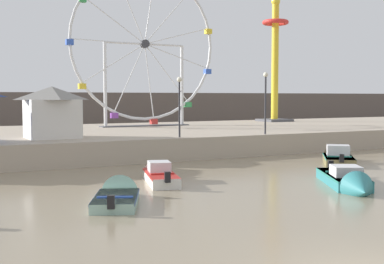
{
  "coord_description": "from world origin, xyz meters",
  "views": [
    {
      "loc": [
        -8.16,
        -7.33,
        3.83
      ],
      "look_at": [
        2.91,
        14.31,
        2.15
      ],
      "focal_mm": 47.24,
      "sensor_mm": 36.0,
      "label": 1
    }
  ],
  "objects_px": {
    "motorboat_white_red_stripe": "(158,174)",
    "promenade_lamp_far": "(179,98)",
    "motorboat_seafoam": "(118,196)",
    "promenade_lamp_near": "(266,94)",
    "ferris_wheel_white_frame": "(145,46)",
    "drop_tower_yellow_tower": "(275,58)",
    "motorboat_olive_wood": "(337,157)",
    "motorboat_teal_painted": "(349,182)",
    "carnival_booth_white_ticket": "(52,111)"
  },
  "relations": [
    {
      "from": "motorboat_olive_wood",
      "to": "motorboat_white_red_stripe",
      "type": "xyz_separation_m",
      "value": [
        -11.92,
        -1.1,
        -0.02
      ]
    },
    {
      "from": "ferris_wheel_white_frame",
      "to": "motorboat_seafoam",
      "type": "bearing_deg",
      "value": -114.15
    },
    {
      "from": "motorboat_seafoam",
      "to": "motorboat_teal_painted",
      "type": "height_order",
      "value": "motorboat_teal_painted"
    },
    {
      "from": "drop_tower_yellow_tower",
      "to": "promenade_lamp_far",
      "type": "xyz_separation_m",
      "value": [
        -17.47,
        -14.07,
        -3.98
      ]
    },
    {
      "from": "motorboat_olive_wood",
      "to": "drop_tower_yellow_tower",
      "type": "bearing_deg",
      "value": 11.94
    },
    {
      "from": "motorboat_teal_painted",
      "to": "promenade_lamp_far",
      "type": "relative_size",
      "value": 1.43
    },
    {
      "from": "motorboat_teal_painted",
      "to": "promenade_lamp_far",
      "type": "xyz_separation_m",
      "value": [
        -2.09,
        12.06,
        3.52
      ]
    },
    {
      "from": "motorboat_seafoam",
      "to": "motorboat_teal_painted",
      "type": "bearing_deg",
      "value": -77.74
    },
    {
      "from": "motorboat_white_red_stripe",
      "to": "promenade_lamp_far",
      "type": "height_order",
      "value": "promenade_lamp_far"
    },
    {
      "from": "motorboat_seafoam",
      "to": "motorboat_white_red_stripe",
      "type": "distance_m",
      "value": 4.79
    },
    {
      "from": "motorboat_white_red_stripe",
      "to": "promenade_lamp_far",
      "type": "distance_m",
      "value": 8.48
    },
    {
      "from": "drop_tower_yellow_tower",
      "to": "carnival_booth_white_ticket",
      "type": "xyz_separation_m",
      "value": [
        -24.52,
        -11.19,
        -4.8
      ]
    },
    {
      "from": "motorboat_white_red_stripe",
      "to": "motorboat_teal_painted",
      "type": "bearing_deg",
      "value": -116.52
    },
    {
      "from": "motorboat_teal_painted",
      "to": "promenade_lamp_near",
      "type": "bearing_deg",
      "value": -170.35
    },
    {
      "from": "motorboat_teal_painted",
      "to": "drop_tower_yellow_tower",
      "type": "relative_size",
      "value": 0.42
    },
    {
      "from": "motorboat_teal_painted",
      "to": "motorboat_seafoam",
      "type": "bearing_deg",
      "value": -73.16
    },
    {
      "from": "motorboat_teal_painted",
      "to": "ferris_wheel_white_frame",
      "type": "xyz_separation_m",
      "value": [
        0.5,
        24.19,
        7.79
      ]
    },
    {
      "from": "ferris_wheel_white_frame",
      "to": "carnival_booth_white_ticket",
      "type": "height_order",
      "value": "ferris_wheel_white_frame"
    },
    {
      "from": "drop_tower_yellow_tower",
      "to": "motorboat_teal_painted",
      "type": "bearing_deg",
      "value": -120.48
    },
    {
      "from": "motorboat_white_red_stripe",
      "to": "motorboat_teal_painted",
      "type": "height_order",
      "value": "motorboat_white_red_stripe"
    },
    {
      "from": "motorboat_teal_painted",
      "to": "promenade_lamp_far",
      "type": "distance_m",
      "value": 12.74
    },
    {
      "from": "drop_tower_yellow_tower",
      "to": "carnival_booth_white_ticket",
      "type": "bearing_deg",
      "value": -155.46
    },
    {
      "from": "motorboat_white_red_stripe",
      "to": "drop_tower_yellow_tower",
      "type": "bearing_deg",
      "value": -31.42
    },
    {
      "from": "promenade_lamp_near",
      "to": "promenade_lamp_far",
      "type": "xyz_separation_m",
      "value": [
        -6.18,
        0.25,
        -0.23
      ]
    },
    {
      "from": "motorboat_olive_wood",
      "to": "carnival_booth_white_ticket",
      "type": "bearing_deg",
      "value": 99.39
    },
    {
      "from": "promenade_lamp_near",
      "to": "promenade_lamp_far",
      "type": "distance_m",
      "value": 6.19
    },
    {
      "from": "motorboat_white_red_stripe",
      "to": "ferris_wheel_white_frame",
      "type": "xyz_separation_m",
      "value": [
        6.79,
        18.6,
        7.79
      ]
    },
    {
      "from": "ferris_wheel_white_frame",
      "to": "promenade_lamp_near",
      "type": "distance_m",
      "value": 13.51
    },
    {
      "from": "motorboat_olive_wood",
      "to": "promenade_lamp_far",
      "type": "bearing_deg",
      "value": 93.74
    },
    {
      "from": "ferris_wheel_white_frame",
      "to": "carnival_booth_white_ticket",
      "type": "relative_size",
      "value": 3.98
    },
    {
      "from": "motorboat_white_red_stripe",
      "to": "carnival_booth_white_ticket",
      "type": "distance_m",
      "value": 10.14
    },
    {
      "from": "motorboat_seafoam",
      "to": "carnival_booth_white_ticket",
      "type": "height_order",
      "value": "carnival_booth_white_ticket"
    },
    {
      "from": "drop_tower_yellow_tower",
      "to": "motorboat_seafoam",
      "type": "bearing_deg",
      "value": -135.81
    },
    {
      "from": "promenade_lamp_near",
      "to": "ferris_wheel_white_frame",
      "type": "bearing_deg",
      "value": 106.15
    },
    {
      "from": "promenade_lamp_near",
      "to": "drop_tower_yellow_tower",
      "type": "bearing_deg",
      "value": 51.76
    },
    {
      "from": "drop_tower_yellow_tower",
      "to": "carnival_booth_white_ticket",
      "type": "distance_m",
      "value": 27.38
    },
    {
      "from": "drop_tower_yellow_tower",
      "to": "promenade_lamp_near",
      "type": "xyz_separation_m",
      "value": [
        -11.29,
        -14.33,
        -3.75
      ]
    },
    {
      "from": "drop_tower_yellow_tower",
      "to": "promenade_lamp_near",
      "type": "height_order",
      "value": "drop_tower_yellow_tower"
    },
    {
      "from": "ferris_wheel_white_frame",
      "to": "promenade_lamp_far",
      "type": "bearing_deg",
      "value": -102.06
    },
    {
      "from": "motorboat_olive_wood",
      "to": "promenade_lamp_near",
      "type": "height_order",
      "value": "promenade_lamp_near"
    },
    {
      "from": "motorboat_seafoam",
      "to": "promenade_lamp_far",
      "type": "bearing_deg",
      "value": -12.0
    },
    {
      "from": "motorboat_olive_wood",
      "to": "motorboat_teal_painted",
      "type": "xyz_separation_m",
      "value": [
        -5.63,
        -6.69,
        -0.03
      ]
    },
    {
      "from": "motorboat_seafoam",
      "to": "promenade_lamp_near",
      "type": "xyz_separation_m",
      "value": [
        13.54,
        9.81,
        3.85
      ]
    },
    {
      "from": "motorboat_olive_wood",
      "to": "promenade_lamp_near",
      "type": "bearing_deg",
      "value": 55.35
    },
    {
      "from": "motorboat_teal_painted",
      "to": "drop_tower_yellow_tower",
      "type": "bearing_deg",
      "value": 178.27
    },
    {
      "from": "motorboat_white_red_stripe",
      "to": "carnival_booth_white_ticket",
      "type": "relative_size",
      "value": 1.44
    },
    {
      "from": "motorboat_olive_wood",
      "to": "promenade_lamp_far",
      "type": "height_order",
      "value": "promenade_lamp_far"
    },
    {
      "from": "motorboat_teal_painted",
      "to": "drop_tower_yellow_tower",
      "type": "height_order",
      "value": "drop_tower_yellow_tower"
    },
    {
      "from": "carnival_booth_white_ticket",
      "to": "ferris_wheel_white_frame",
      "type": "bearing_deg",
      "value": 41.33
    },
    {
      "from": "carnival_booth_white_ticket",
      "to": "promenade_lamp_near",
      "type": "relative_size",
      "value": 0.82
    }
  ]
}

